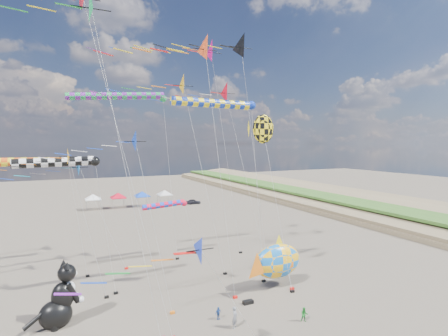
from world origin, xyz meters
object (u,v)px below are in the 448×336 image
fish_inflatable (277,261)px  cat_inflatable (59,294)px  child_green (304,315)px  person_adult (235,317)px  child_blue (218,313)px  parked_car (193,202)px

fish_inflatable → cat_inflatable: bearing=176.6°
fish_inflatable → child_green: (-1.65, -6.24, -2.01)m
child_green → person_adult: bearing=-166.3°
fish_inflatable → person_adult: bearing=-145.2°
child_blue → parked_car: size_ratio=0.30×
child_green → parked_car: (10.39, 52.62, -0.01)m
cat_inflatable → fish_inflatable: size_ratio=0.73×
child_green → cat_inflatable: bearing=-173.9°
child_blue → child_green: bearing=-44.3°
fish_inflatable → person_adult: size_ratio=4.11×
child_blue → parked_car: parked_car is taller
child_green → child_blue: (-5.80, 3.14, -0.07)m
person_adult → child_green: size_ratio=1.42×
child_blue → parked_car: 52.07m
parked_car → child_green: bearing=173.1°
fish_inflatable → person_adult: 8.54m
child_green → parked_car: bearing=108.5°
person_adult → child_blue: bearing=66.0°
child_green → child_blue: bearing=-178.8°
fish_inflatable → parked_car: size_ratio=2.02×
cat_inflatable → child_green: size_ratio=4.27×
cat_inflatable → child_blue: (11.11, -4.21, -1.91)m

